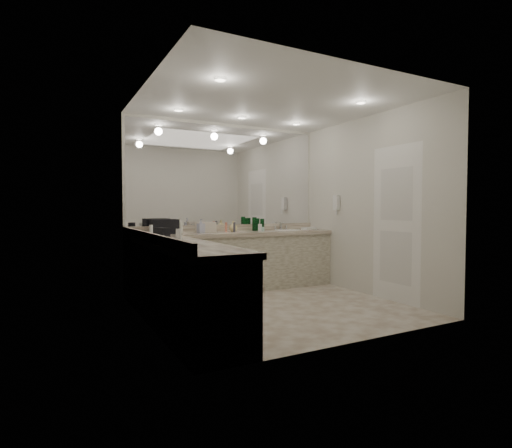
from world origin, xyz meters
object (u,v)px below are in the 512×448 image
black_toiletry_bag (165,226)px  cream_cosmetic_case (206,227)px  wall_phone (336,203)px  soap_bottle_a (180,226)px  sink (287,230)px  hand_towel (309,229)px  soap_bottle_b (201,226)px  soap_bottle_c (233,226)px

black_toiletry_bag → cream_cosmetic_case: (0.63, 0.01, -0.03)m
wall_phone → soap_bottle_a: bearing=167.9°
wall_phone → black_toiletry_bag: (-2.63, 0.55, -0.34)m
wall_phone → sink: bearing=140.4°
hand_towel → soap_bottle_b: soap_bottle_b is taller
cream_cosmetic_case → hand_towel: cream_cosmetic_case is taller
wall_phone → soap_bottle_a: size_ratio=1.09×
wall_phone → black_toiletry_bag: 2.71m
soap_bottle_b → soap_bottle_c: (0.56, 0.07, -0.02)m
sink → wall_phone: bearing=-39.6°
cream_cosmetic_case → soap_bottle_a: soap_bottle_a is taller
wall_phone → hand_towel: size_ratio=1.07×
soap_bottle_a → wall_phone: bearing=-12.1°
sink → soap_bottle_a: (-1.81, 0.02, 0.12)m
black_toiletry_bag → cream_cosmetic_case: black_toiletry_bag is taller
wall_phone → soap_bottle_b: (-2.12, 0.47, -0.35)m
hand_towel → soap_bottle_a: 2.22m
hand_towel → soap_bottle_a: soap_bottle_a is taller
soap_bottle_b → soap_bottle_c: soap_bottle_b is taller
sink → wall_phone: wall_phone is taller
black_toiletry_bag → soap_bottle_b: size_ratio=1.79×
cream_cosmetic_case → soap_bottle_a: (-0.41, -0.05, 0.03)m
black_toiletry_bag → soap_bottle_a: size_ratio=1.66×
soap_bottle_a → soap_bottle_b: soap_bottle_a is taller
cream_cosmetic_case → black_toiletry_bag: bearing=177.9°
black_toiletry_bag → hand_towel: size_ratio=1.64×
black_toiletry_bag → wall_phone: bearing=-11.9°
soap_bottle_a → soap_bottle_b: size_ratio=1.08×
hand_towel → soap_bottle_a: bearing=178.7°
wall_phone → soap_bottle_c: size_ratio=1.43×
wall_phone → cream_cosmetic_case: (-2.00, 0.56, -0.37)m
hand_towel → soap_bottle_b: (-1.92, 0.01, 0.08)m
soap_bottle_b → soap_bottle_c: bearing=7.6°
sink → hand_towel: bearing=-4.9°
hand_towel → wall_phone: bearing=-66.9°
sink → soap_bottle_b: soap_bottle_b is taller
black_toiletry_bag → cream_cosmetic_case: bearing=1.0°
hand_towel → soap_bottle_c: bearing=176.6°
black_toiletry_bag → soap_bottle_b: 0.52m
soap_bottle_c → soap_bottle_b: bearing=-172.4°
cream_cosmetic_case → soap_bottle_a: size_ratio=1.24×
hand_towel → soap_bottle_c: size_ratio=1.33×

